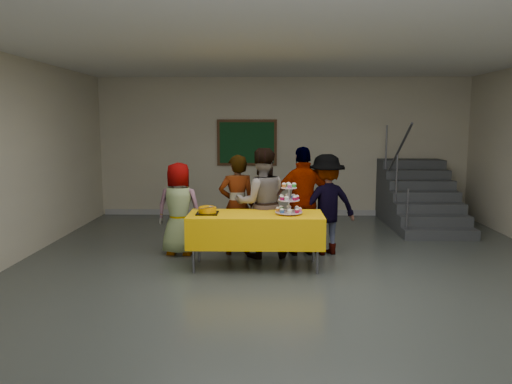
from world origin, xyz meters
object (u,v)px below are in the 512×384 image
schoolchild_d (304,201)px  schoolchild_c (262,203)px  bake_table (256,229)px  schoolchild_b (237,205)px  cupcake_stand (289,202)px  staircase (417,200)px  schoolchild_a (179,209)px  noticeboard (247,143)px  bear_cake (207,210)px  schoolchild_e (326,204)px

schoolchild_d → schoolchild_c: bearing=5.3°
bake_table → schoolchild_b: size_ratio=1.21×
cupcake_stand → staircase: staircase is taller
cupcake_stand → schoolchild_d: bearing=70.6°
schoolchild_a → staircase: size_ratio=0.60×
cupcake_stand → staircase: 4.23m
cupcake_stand → schoolchild_d: (0.26, 0.74, -0.11)m
schoolchild_b → schoolchild_c: schoolchild_c is taller
cupcake_stand → noticeboard: noticeboard is taller
schoolchild_c → schoolchild_d: size_ratio=0.99×
cupcake_stand → schoolchild_c: size_ratio=0.27×
schoolchild_b → cupcake_stand: bearing=124.1°
bake_table → staircase: 4.50m
bear_cake → schoolchild_e: 1.92m
schoolchild_d → schoolchild_e: bearing=-178.1°
schoolchild_c → schoolchild_d: schoolchild_d is taller
cupcake_stand → noticeboard: size_ratio=0.34×
cupcake_stand → bear_cake: size_ratio=1.24×
schoolchild_c → noticeboard: noticeboard is taller
schoolchild_d → schoolchild_e: schoolchild_d is taller
cupcake_stand → schoolchild_a: schoolchild_a is taller
cupcake_stand → schoolchild_d: schoolchild_d is taller
schoolchild_b → schoolchild_c: (0.38, -0.15, 0.05)m
staircase → schoolchild_d: bearing=-135.3°
bake_table → schoolchild_b: schoolchild_b is taller
schoolchild_d → noticeboard: (-1.00, 3.29, 0.76)m
bake_table → bear_cake: 0.73m
cupcake_stand → schoolchild_e: size_ratio=0.29×
schoolchild_a → noticeboard: 3.56m
cupcake_stand → noticeboard: (-0.74, 4.03, 0.66)m
schoolchild_a → schoolchild_b: (0.89, 0.03, 0.06)m
schoolchild_a → staircase: bearing=-143.9°
bear_cake → schoolchild_d: (1.39, 0.73, 0.01)m
bear_cake → schoolchild_c: schoolchild_c is taller
schoolchild_e → staircase: 3.21m
bear_cake → schoolchild_b: (0.37, 0.73, -0.05)m
staircase → cupcake_stand: bearing=-130.6°
schoolchild_a → schoolchild_c: 1.28m
cupcake_stand → staircase: size_ratio=0.19×
bear_cake → schoolchild_e: size_ratio=0.23×
schoolchild_e → schoolchild_c: bearing=-6.7°
bear_cake → schoolchild_c: size_ratio=0.22×
bake_table → bear_cake: bear_cake is taller
noticeboard → cupcake_stand: bearing=-79.6°
schoolchild_d → schoolchild_b: bearing=-7.7°
bake_table → schoolchild_a: 1.39m
cupcake_stand → schoolchild_a: bearing=156.9°
bear_cake → schoolchild_e: (1.75, 0.79, -0.05)m
schoolchild_e → bear_cake: bearing=5.9°
schoolchild_d → noticeboard: size_ratio=1.29×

